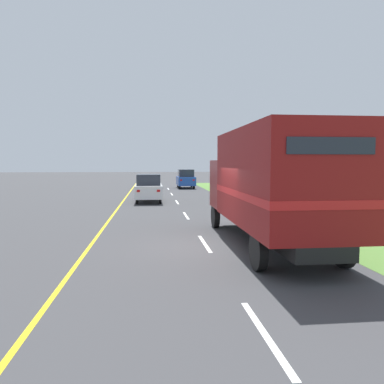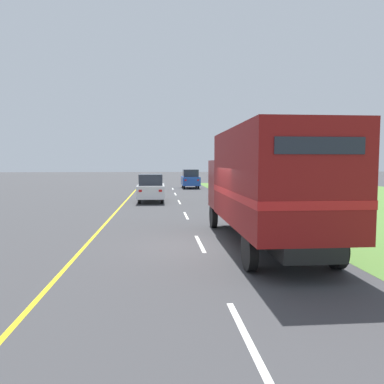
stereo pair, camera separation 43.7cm
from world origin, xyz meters
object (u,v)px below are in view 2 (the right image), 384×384
Objects in this scene: lead_car_white at (151,188)px; highway_sign at (307,180)px; lead_car_blue_ahead at (190,179)px; roadside_tree_near at (305,154)px; roadside_tree_mid at (279,150)px; horse_trailer_truck at (266,183)px.

lead_car_white is 1.40× the size of highway_sign.
lead_car_white is at bearing 139.93° from highway_sign.
lead_car_blue_ahead is 1.35× the size of highway_sign.
lead_car_blue_ahead is 21.08m from highway_sign.
highway_sign is at bearing -110.82° from roadside_tree_near.
roadside_tree_mid is at bearing 80.04° from highway_sign.
highway_sign is at bearing -78.06° from lead_car_blue_ahead.
highway_sign reaches higher than lead_car_white.
lead_car_white is at bearing -161.72° from roadside_tree_mid.
horse_trailer_truck is 2.07× the size of lead_car_white.
roadside_tree_near is 0.88× the size of roadside_tree_mid.
horse_trailer_truck is 13.70m from roadside_tree_near.
roadside_tree_mid is at bearing 18.28° from lead_car_white.
lead_car_white is 14.26m from lead_car_blue_ahead.
lead_car_blue_ahead reaches higher than lead_car_white.
roadside_tree_near is 5.36m from roadside_tree_mid.
lead_car_white is 0.76× the size of roadside_tree_mid.
horse_trailer_truck is 2.91× the size of highway_sign.
lead_car_blue_ahead is (3.81, 13.74, 0.03)m from lead_car_white.
horse_trailer_truck is 1.56× the size of roadside_tree_mid.
horse_trailer_truck reaches higher than lead_car_white.
roadside_tree_near reaches higher than lead_car_white.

